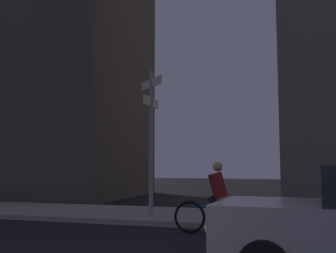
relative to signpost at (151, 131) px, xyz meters
name	(u,v)px	position (x,y,z in m)	size (l,w,h in m)	color
sidewalk_kerb	(185,216)	(0.74, 0.82, -2.41)	(40.00, 3.23, 0.14)	gray
signpost	(151,131)	(0.00, 0.00, 0.00)	(0.89, 1.19, 4.04)	gray
cyclist	(216,200)	(2.05, -1.42, -1.74)	(1.82, 0.34, 1.61)	black
building_left_block	(15,47)	(-10.12, 6.89, 5.30)	(13.19, 7.40, 15.56)	#4C443D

